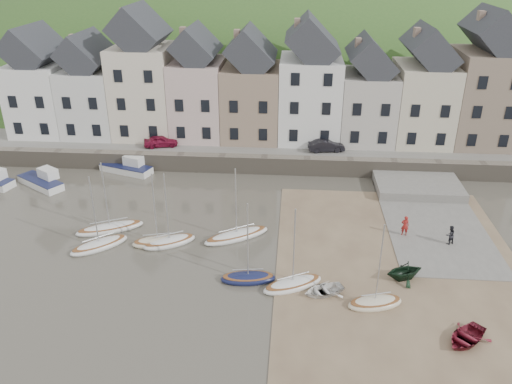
# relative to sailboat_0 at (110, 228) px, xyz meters

# --- Properties ---
(ground) EXTENTS (160.00, 160.00, 0.00)m
(ground) POSITION_rel_sailboat_0_xyz_m (11.96, -3.90, -0.26)
(ground) COLOR #4E493D
(ground) RESTS_ON ground
(quay_land) EXTENTS (90.00, 30.00, 1.50)m
(quay_land) POSITION_rel_sailboat_0_xyz_m (11.96, 28.10, 0.49)
(quay_land) COLOR #365D25
(quay_land) RESTS_ON ground
(quay_street) EXTENTS (70.00, 7.00, 0.10)m
(quay_street) POSITION_rel_sailboat_0_xyz_m (11.96, 16.60, 1.29)
(quay_street) COLOR slate
(quay_street) RESTS_ON quay_land
(seawall) EXTENTS (70.00, 1.20, 1.80)m
(seawall) POSITION_rel_sailboat_0_xyz_m (11.96, 13.10, 0.64)
(seawall) COLOR slate
(seawall) RESTS_ON ground
(beach) EXTENTS (18.00, 26.00, 0.06)m
(beach) POSITION_rel_sailboat_0_xyz_m (22.96, -3.90, -0.23)
(beach) COLOR brown
(beach) RESTS_ON ground
(slipway) EXTENTS (8.00, 18.00, 0.12)m
(slipway) POSITION_rel_sailboat_0_xyz_m (26.96, 4.10, -0.20)
(slipway) COLOR slate
(slipway) RESTS_ON ground
(hillside) EXTENTS (134.40, 84.00, 84.00)m
(hillside) POSITION_rel_sailboat_0_xyz_m (6.96, 56.10, -18.25)
(hillside) COLOR #365D25
(hillside) RESTS_ON ground
(townhouse_terrace) EXTENTS (61.05, 8.00, 13.93)m
(townhouse_terrace) POSITION_rel_sailboat_0_xyz_m (13.72, 20.10, 7.07)
(townhouse_terrace) COLOR white
(townhouse_terrace) RESTS_ON quay_land
(sailboat_0) EXTENTS (5.62, 3.74, 6.32)m
(sailboat_0) POSITION_rel_sailboat_0_xyz_m (0.00, 0.00, 0.00)
(sailboat_0) COLOR white
(sailboat_0) RESTS_ON ground
(sailboat_1) EXTENTS (4.48, 4.13, 6.32)m
(sailboat_1) POSITION_rel_sailboat_0_xyz_m (0.06, -2.68, 0.00)
(sailboat_1) COLOR white
(sailboat_1) RESTS_ON ground
(sailboat_2) EXTENTS (4.26, 2.50, 6.32)m
(sailboat_2) POSITION_rel_sailboat_0_xyz_m (4.50, -1.84, 0.01)
(sailboat_2) COLOR beige
(sailboat_2) RESTS_ON ground
(sailboat_3) EXTENTS (4.40, 3.36, 6.32)m
(sailboat_3) POSITION_rel_sailboat_0_xyz_m (5.41, -1.77, 0.01)
(sailboat_3) COLOR white
(sailboat_3) RESTS_ON ground
(sailboat_4) EXTENTS (5.58, 4.20, 6.32)m
(sailboat_4) POSITION_rel_sailboat_0_xyz_m (10.59, -0.39, -0.00)
(sailboat_4) COLOR white
(sailboat_4) RESTS_ON ground
(sailboat_5) EXTENTS (4.06, 2.01, 6.32)m
(sailboat_5) POSITION_rel_sailboat_0_xyz_m (12.05, -6.13, 0.01)
(sailboat_5) COLOR #151B42
(sailboat_5) RESTS_ON ground
(sailboat_6) EXTENTS (4.62, 3.40, 6.32)m
(sailboat_6) POSITION_rel_sailboat_0_xyz_m (15.19, -6.65, 0.00)
(sailboat_6) COLOR white
(sailboat_6) RESTS_ON ground
(sailboat_7) EXTENTS (3.98, 2.46, 6.32)m
(sailboat_7) POSITION_rel_sailboat_0_xyz_m (20.59, -8.26, 0.01)
(sailboat_7) COLOR beige
(sailboat_7) RESTS_ON ground
(motorboat_0) EXTENTS (5.51, 4.40, 1.70)m
(motorboat_0) POSITION_rel_sailboat_0_xyz_m (-9.51, 8.11, 0.32)
(motorboat_0) COLOR white
(motorboat_0) RESTS_ON ground
(motorboat_2) EXTENTS (5.83, 3.44, 1.70)m
(motorboat_2) POSITION_rel_sailboat_0_xyz_m (-2.18, 12.11, 0.32)
(motorboat_2) COLOR white
(motorboat_2) RESTS_ON ground
(rowboat_white) EXTENTS (3.42, 3.04, 0.59)m
(rowboat_white) POSITION_rel_sailboat_0_xyz_m (17.27, -7.28, 0.09)
(rowboat_white) COLOR white
(rowboat_white) RESTS_ON beach
(rowboat_green) EXTENTS (3.35, 3.13, 1.42)m
(rowboat_green) POSITION_rel_sailboat_0_xyz_m (22.98, -5.15, 0.51)
(rowboat_green) COLOR black
(rowboat_green) RESTS_ON beach
(rowboat_red) EXTENTS (3.80, 3.80, 0.65)m
(rowboat_red) POSITION_rel_sailboat_0_xyz_m (25.51, -11.30, 0.13)
(rowboat_red) COLOR maroon
(rowboat_red) RESTS_ON beach
(person_red) EXTENTS (0.65, 0.45, 1.70)m
(person_red) POSITION_rel_sailboat_0_xyz_m (24.09, 1.02, 0.71)
(person_red) COLOR maroon
(person_red) RESTS_ON slipway
(person_dark) EXTENTS (0.94, 0.86, 1.57)m
(person_dark) POSITION_rel_sailboat_0_xyz_m (27.37, -0.10, 0.65)
(person_dark) COLOR black
(person_dark) RESTS_ON slipway
(car_left) EXTENTS (3.87, 2.34, 1.23)m
(car_left) POSITION_rel_sailboat_0_xyz_m (0.55, 15.60, 1.96)
(car_left) COLOR maroon
(car_left) RESTS_ON quay_street
(car_right) EXTENTS (3.96, 1.91, 1.25)m
(car_right) POSITION_rel_sailboat_0_xyz_m (18.38, 15.60, 1.97)
(car_right) COLOR black
(car_right) RESTS_ON quay_street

